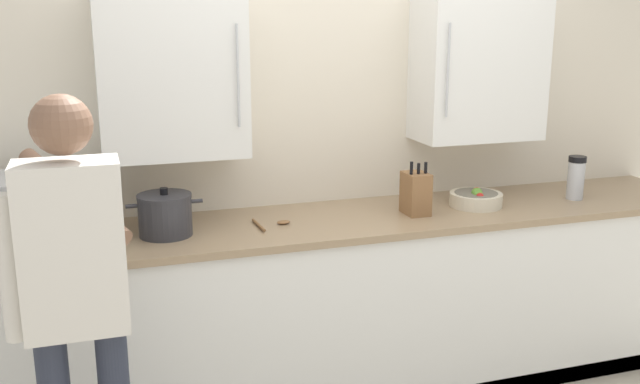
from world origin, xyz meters
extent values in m
cube|color=beige|center=(0.00, 1.25, 1.36)|extent=(4.35, 0.10, 2.71)
cube|color=white|center=(-0.79, 1.04, 1.63)|extent=(0.66, 0.32, 0.76)
cylinder|color=#B7BABF|center=(-0.52, 0.86, 1.63)|extent=(0.01, 0.01, 0.46)
cube|color=white|center=(0.79, 1.04, 1.63)|extent=(0.66, 0.32, 0.76)
cylinder|color=#B7BABF|center=(0.52, 0.86, 1.63)|extent=(0.01, 0.01, 0.46)
cube|color=white|center=(0.00, 0.87, 0.45)|extent=(3.95, 0.63, 0.90)
cube|color=#937A5B|center=(0.00, 0.87, 0.92)|extent=(3.99, 0.67, 0.03)
cube|color=#B7BABF|center=(-1.46, 0.92, 1.08)|extent=(0.56, 0.38, 0.30)
cube|color=beige|center=(-1.53, 0.91, 1.08)|extent=(0.36, 0.32, 0.24)
cube|color=black|center=(-1.25, 0.73, 1.08)|extent=(0.16, 0.01, 0.27)
cylinder|color=#2D2D33|center=(-0.87, 0.85, 1.02)|extent=(0.24, 0.24, 0.17)
cylinder|color=#2D2D33|center=(-0.87, 0.85, 1.11)|extent=(0.24, 0.24, 0.02)
cylinder|color=black|center=(-0.87, 0.85, 1.14)|extent=(0.04, 0.04, 0.03)
cylinder|color=#2D2D33|center=(-1.02, 0.85, 1.08)|extent=(0.05, 0.02, 0.02)
cylinder|color=#2D2D33|center=(-0.73, 0.85, 1.08)|extent=(0.05, 0.02, 0.02)
cylinder|color=beige|center=(0.71, 0.86, 0.97)|extent=(0.27, 0.27, 0.07)
cylinder|color=#6B6659|center=(0.71, 0.86, 0.98)|extent=(0.22, 0.22, 0.05)
sphere|color=red|center=(0.74, 0.90, 1.00)|extent=(0.04, 0.04, 0.04)
sphere|color=red|center=(0.70, 0.80, 1.00)|extent=(0.04, 0.04, 0.04)
sphere|color=#5B9333|center=(0.71, 0.85, 1.00)|extent=(0.06, 0.06, 0.06)
sphere|color=#5B9333|center=(0.70, 0.83, 1.00)|extent=(0.05, 0.05, 0.05)
sphere|color=#5B9333|center=(0.70, 0.83, 1.00)|extent=(0.05, 0.05, 0.05)
cylinder|color=#B7BABF|center=(1.29, 0.82, 1.03)|extent=(0.09, 0.09, 0.20)
cylinder|color=black|center=(1.29, 0.82, 1.15)|extent=(0.09, 0.09, 0.03)
cube|color=brown|center=(0.35, 0.82, 1.04)|extent=(0.11, 0.15, 0.21)
cylinder|color=black|center=(0.31, 0.80, 1.17)|extent=(0.02, 0.02, 0.06)
cylinder|color=black|center=(0.35, 0.80, 1.17)|extent=(0.02, 0.02, 0.05)
cylinder|color=black|center=(0.39, 0.80, 1.17)|extent=(0.02, 0.02, 0.06)
cylinder|color=brown|center=(-0.45, 0.84, 0.94)|extent=(0.02, 0.19, 0.01)
ellipsoid|color=brown|center=(-0.32, 0.85, 0.94)|extent=(0.07, 0.05, 0.02)
cube|color=silver|center=(-1.25, 0.13, 1.14)|extent=(0.34, 0.20, 0.59)
sphere|color=brown|center=(-1.25, 0.13, 1.55)|extent=(0.20, 0.20, 0.20)
cylinder|color=brown|center=(-1.24, 0.36, 1.26)|extent=(0.39, 0.52, 0.29)
cylinder|color=silver|center=(-1.45, 0.13, 1.09)|extent=(0.07, 0.07, 0.51)
camera|label=1|loc=(-1.16, -2.27, 1.90)|focal=39.86mm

